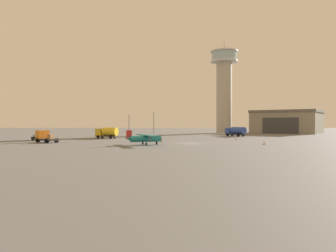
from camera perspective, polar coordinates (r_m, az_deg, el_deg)
name	(u,v)px	position (r m, az deg, el deg)	size (l,w,h in m)	color
ground_plane	(190,143)	(63.64, 4.13, -3.20)	(400.00, 400.00, 0.00)	#60605E
control_tower	(224,85)	(132.45, 10.28, 7.38)	(11.19, 11.19, 38.25)	#B2AD9E
hangar	(287,122)	(138.15, 21.07, 0.74)	(33.75, 32.98, 9.34)	gray
airplane_teal	(145,138)	(59.03, -4.26, -2.21)	(7.40, 9.33, 2.82)	teal
truck_fuel_tanker_yellow	(107,132)	(84.79, -11.12, -1.14)	(6.36, 4.37, 3.00)	#38383D
truck_flatbed_orange	(45,137)	(71.53, -21.68, -1.81)	(6.06, 5.67, 2.60)	#38383D
truck_fuel_tanker_blue	(236,131)	(98.37, 12.39, -0.92)	(5.83, 7.10, 2.94)	#38383D
car_black	(39,137)	(82.15, -22.71, -1.88)	(2.40, 4.29, 1.37)	black
light_post_west	(129,122)	(109.14, -7.19, 0.78)	(0.44, 0.44, 7.58)	#38383D
light_post_east	(154,121)	(112.27, -2.63, 0.94)	(0.44, 0.44, 8.20)	#38383D
traffic_cone_near_left	(162,140)	(70.20, -1.17, -2.56)	(0.36, 0.36, 0.72)	black
traffic_cone_near_right	(236,139)	(77.25, 12.40, -2.30)	(0.36, 0.36, 0.67)	black
traffic_cone_mid_apron	(264,143)	(62.82, 17.27, -2.96)	(0.36, 0.36, 0.70)	black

